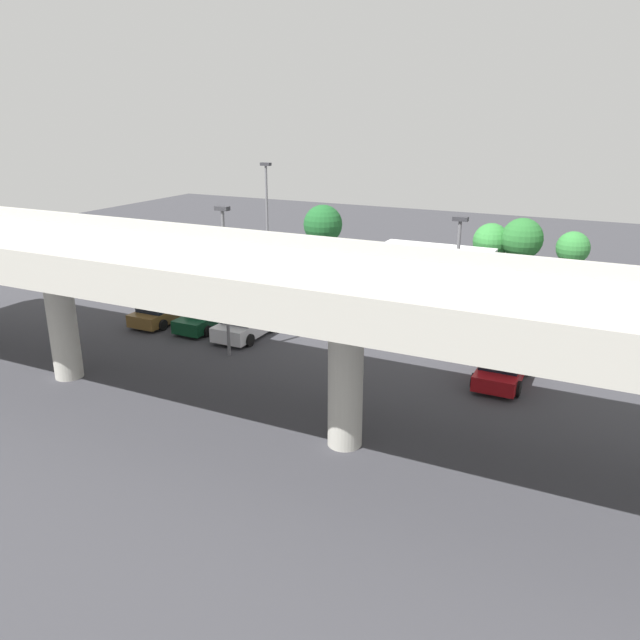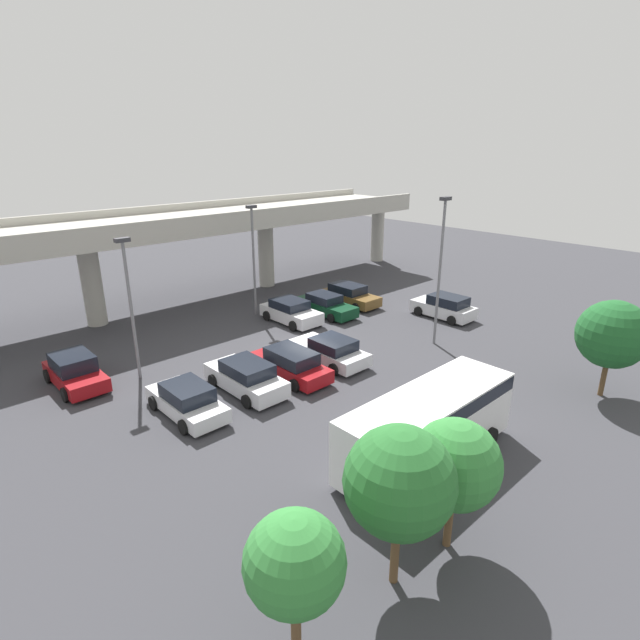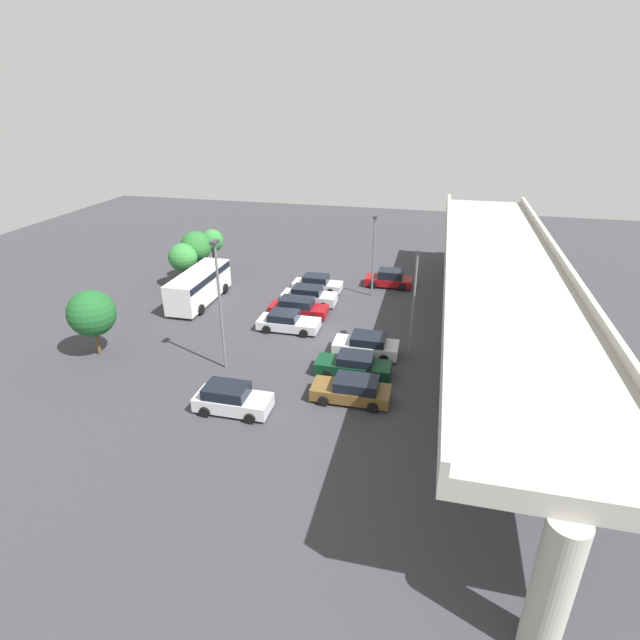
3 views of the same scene
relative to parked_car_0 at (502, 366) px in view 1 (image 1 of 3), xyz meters
The scene contains 19 objects.
ground_plane 12.32m from the parked_car_0, 23.94° to the right, with size 91.44×91.44×0.00m, color #38383D.
highway_overpass 14.90m from the parked_car_0, 36.93° to the left, with size 43.90×7.57×7.00m.
parked_car_0 is the anchor object (origin of this frame).
parked_car_1 6.88m from the parked_car_0, 67.25° to the right, with size 2.07×4.48×1.47m.
parked_car_2 8.61m from the parked_car_0, 46.91° to the right, with size 2.13×4.67×1.56m.
parked_car_3 10.71m from the parked_car_0, 37.56° to the right, with size 2.07×4.75×1.50m.
parked_car_4 13.03m from the parked_car_0, 30.32° to the right, with size 2.26×4.71×1.43m.
parked_car_5 13.89m from the parked_car_0, ahead, with size 2.22×4.48×1.54m.
parked_car_6 16.72m from the parked_car_0, ahead, with size 2.03×4.87×1.47m.
parked_car_7 19.66m from the parked_car_0, ahead, with size 2.14×4.65×1.50m.
parked_car_8 23.24m from the parked_car_0, 16.50° to the right, with size 2.13×4.35×1.61m.
shuttle_bus 17.41m from the parked_car_0, 63.85° to the right, with size 8.02×2.76×2.74m.
lamp_post_near_aisle 13.93m from the parked_car_0, 12.30° to the left, with size 0.70×0.35×7.61m.
lamp_post_mid_lot 4.64m from the parked_car_0, 25.02° to the right, with size 0.70×0.35×7.25m.
lamp_post_by_overpass 20.35m from the parked_car_0, 26.70° to the right, with size 0.70×0.35×8.68m.
tree_front_left 18.43m from the parked_car_0, 93.50° to the right, with size 2.27×2.27×4.10m.
tree_front_centre 18.67m from the parked_car_0, 82.77° to the right, with size 2.95×2.95×4.76m.
tree_front_right 19.27m from the parked_car_0, 76.31° to the right, with size 2.64×2.64×4.19m.
tree_front_far_right 25.83m from the parked_car_0, 45.25° to the right, with size 3.19×3.19×4.73m.
Camera 1 is at (-15.46, 32.44, 11.82)m, focal length 35.00 mm.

